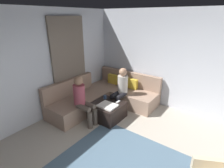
% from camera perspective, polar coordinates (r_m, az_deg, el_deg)
% --- Properties ---
extents(wall_back, '(6.00, 0.12, 2.70)m').
position_cam_1_polar(wall_back, '(4.89, 25.41, 5.84)').
color(wall_back, silver).
rests_on(wall_back, ground_plane).
extents(wall_left, '(0.12, 6.00, 2.70)m').
position_cam_1_polar(wall_left, '(4.33, -27.91, 3.56)').
color(wall_left, silver).
rests_on(wall_left, ground_plane).
extents(curtain_panel, '(0.06, 1.10, 2.50)m').
position_cam_1_polar(curtain_panel, '(4.94, -13.78, 6.25)').
color(curtain_panel, '#726659').
rests_on(curtain_panel, ground_plane).
extents(sectional_couch, '(2.10, 2.55, 0.87)m').
position_cam_1_polar(sectional_couch, '(5.16, -2.41, -3.99)').
color(sectional_couch, '#9E7F6B').
rests_on(sectional_couch, ground_plane).
extents(ottoman, '(0.76, 0.76, 0.42)m').
position_cam_1_polar(ottoman, '(4.55, -1.52, -8.72)').
color(ottoman, black).
rests_on(ottoman, ground_plane).
extents(folded_blanket, '(0.44, 0.36, 0.04)m').
position_cam_1_polar(folded_blanket, '(4.30, -1.48, -7.12)').
color(folded_blanket, white).
rests_on(folded_blanket, ottoman).
extents(coffee_mug, '(0.08, 0.08, 0.10)m').
position_cam_1_polar(coffee_mug, '(4.67, -2.34, -4.28)').
color(coffee_mug, '#334C72').
rests_on(coffee_mug, ottoman).
extents(game_remote, '(0.05, 0.15, 0.02)m').
position_cam_1_polar(game_remote, '(4.50, 1.99, -5.83)').
color(game_remote, white).
rests_on(game_remote, ottoman).
extents(person_on_couch_back, '(0.30, 0.60, 1.20)m').
position_cam_1_polar(person_on_couch_back, '(4.76, 2.88, -1.27)').
color(person_on_couch_back, black).
rests_on(person_on_couch_back, ground_plane).
extents(person_on_couch_side, '(0.60, 0.30, 1.20)m').
position_cam_1_polar(person_on_couch_side, '(4.22, -9.72, -4.70)').
color(person_on_couch_side, brown).
rests_on(person_on_couch_side, ground_plane).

